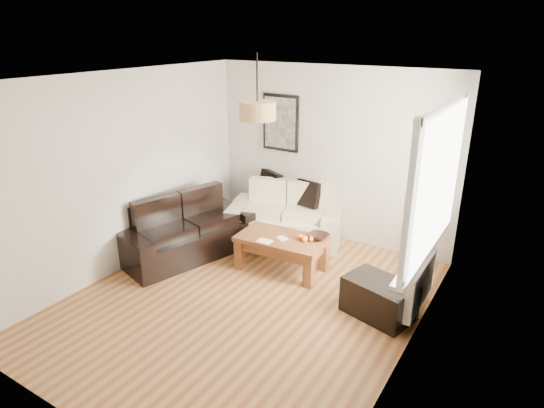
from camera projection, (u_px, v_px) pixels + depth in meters
The scene contains 21 objects.
floor at pixel (246, 300), 5.58m from camera, with size 4.50×4.50×0.00m, color brown.
ceiling at pixel (241, 78), 4.65m from camera, with size 3.80×4.50×0.00m, color white, non-canonical shape.
wall_back at pixel (330, 155), 6.90m from camera, with size 3.80×0.04×2.60m, color silver, non-canonical shape.
wall_front at pixel (63, 291), 3.33m from camera, with size 3.80×0.04×2.60m, color silver, non-canonical shape.
wall_left at pixel (125, 173), 6.05m from camera, with size 0.04×4.50×2.60m, color silver, non-canonical shape.
wall_right at pixel (416, 238), 4.18m from camera, with size 0.04×4.50×2.60m, color silver, non-canonical shape.
window_bay at pixel (437, 182), 4.72m from camera, with size 0.14×1.90×1.60m, color white, non-canonical shape.
radiator at pixel (419, 285), 5.18m from camera, with size 0.10×0.90×0.52m, color white.
poster at pixel (281, 123), 7.16m from camera, with size 0.62×0.04×0.87m, color black, non-canonical shape.
pendant_shade at pixel (257, 111), 5.02m from camera, with size 0.40×0.40×0.20m, color tan.
loveseat_cream at pixel (285, 213), 7.08m from camera, with size 1.69×0.92×0.84m, color beige, non-canonical shape.
sofa_leather at pixel (186, 228), 6.60m from camera, with size 1.88×0.92×0.81m, color black, non-canonical shape.
coffee_table at pixel (282, 253), 6.22m from camera, with size 1.17×0.64×0.48m, color brown, non-canonical shape.
ottoman at pixel (379, 298), 5.23m from camera, with size 0.76×0.49×0.43m, color black.
cushion_left at pixel (270, 185), 7.34m from camera, with size 0.43×0.13×0.43m, color black.
cushion_right at pixel (308, 194), 7.01m from camera, with size 0.40×0.12×0.40m, color black.
fruit_bowl at pixel (318, 236), 6.08m from camera, with size 0.27×0.27×0.07m, color black.
orange_a at pixel (304, 239), 5.99m from camera, with size 0.09×0.09×0.09m, color #E05912.
orange_b at pixel (311, 239), 5.99m from camera, with size 0.06×0.06×0.06m, color orange.
orange_c at pixel (301, 237), 6.05m from camera, with size 0.08×0.08×0.08m, color #FF5C15.
papers at pixel (264, 241), 6.01m from camera, with size 0.20×0.14×0.01m, color white.
Camera 1 is at (2.81, -3.91, 3.06)m, focal length 30.60 mm.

